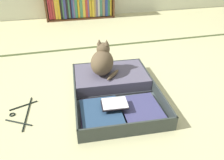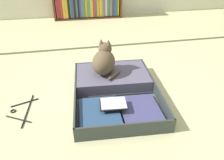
{
  "view_description": "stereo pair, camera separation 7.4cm",
  "coord_description": "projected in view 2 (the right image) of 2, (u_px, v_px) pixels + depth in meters",
  "views": [
    {
      "loc": [
        -0.43,
        -1.46,
        1.04
      ],
      "look_at": [
        -0.09,
        -0.13,
        0.19
      ],
      "focal_mm": 34.57,
      "sensor_mm": 36.0,
      "label": 1
    },
    {
      "loc": [
        -0.36,
        -1.47,
        1.04
      ],
      "look_at": [
        -0.09,
        -0.13,
        0.19
      ],
      "focal_mm": 34.57,
      "sensor_mm": 36.0,
      "label": 2
    }
  ],
  "objects": [
    {
      "name": "ground_plane",
      "position": [
        120.0,
        90.0,
        1.84
      ],
      "size": [
        10.0,
        10.0,
        0.0
      ],
      "primitive_type": "plane",
      "color": "#C4C38F"
    },
    {
      "name": "tatami_border",
      "position": [
        102.0,
        46.0,
        2.64
      ],
      "size": [
        4.8,
        0.05,
        0.0
      ],
      "color": "#3E4C27",
      "rests_on": "ground_plane"
    },
    {
      "name": "open_suitcase",
      "position": [
        114.0,
        87.0,
        1.79
      ],
      "size": [
        0.7,
        0.91,
        0.11
      ],
      "color": "#323B38",
      "rests_on": "ground_plane"
    },
    {
      "name": "clothes_hanger",
      "position": [
        23.0,
        110.0,
        1.6
      ],
      "size": [
        0.21,
        0.38,
        0.01
      ],
      "color": "black",
      "rests_on": "ground_plane"
    },
    {
      "name": "black_cat",
      "position": [
        104.0,
        61.0,
        1.82
      ],
      "size": [
        0.29,
        0.31,
        0.29
      ],
      "color": "brown",
      "rests_on": "open_suitcase"
    }
  ]
}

